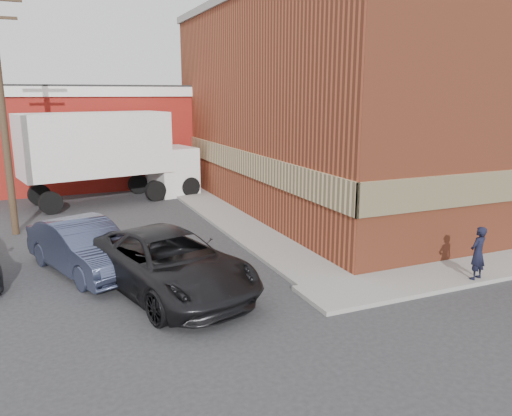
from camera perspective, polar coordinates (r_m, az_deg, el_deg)
name	(u,v)px	position (r m, az deg, el deg)	size (l,w,h in m)	color
ground	(308,287)	(13.82, 5.95, -9.01)	(90.00, 90.00, 0.00)	#28282B
brick_building	(374,104)	(25.02, 13.34, 11.54)	(14.25, 18.25, 9.36)	brown
sidewalk_west	(220,213)	(21.91, -4.18, -0.52)	(1.80, 18.00, 0.12)	gray
warehouse	(46,135)	(31.24, -22.83, 7.65)	(16.30, 8.30, 5.60)	maroon
utility_pole	(2,105)	(20.18, -27.07, 10.41)	(2.00, 0.26, 9.00)	#463423
man	(478,253)	(15.06, 24.02, -4.73)	(0.55, 0.36, 1.50)	black
sedan	(84,247)	(15.46, -19.03, -4.22)	(1.64, 4.71, 1.55)	#333A55
suv_a	(168,263)	(13.39, -9.98, -6.17)	(2.69, 5.83, 1.62)	black
box_truck	(113,151)	(25.12, -16.04, 6.33)	(9.02, 4.26, 4.29)	white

